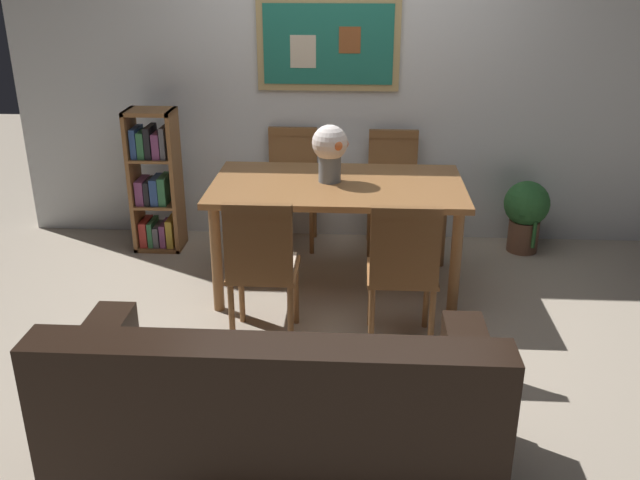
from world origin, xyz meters
name	(u,v)px	position (x,y,z in m)	size (l,w,h in m)	color
ground_plane	(337,321)	(0.00, 0.00, 0.00)	(12.00, 12.00, 0.00)	tan
wall_back_with_painting	(345,74)	(0.00, 1.53, 1.30)	(5.20, 0.14, 2.60)	silver
dining_table	(337,196)	(-0.02, 0.51, 0.67)	(1.67, 0.95, 0.75)	brown
dining_chair_near_left	(261,260)	(-0.43, -0.28, 0.54)	(0.40, 0.41, 0.91)	brown
dining_chair_near_right	(403,264)	(0.38, -0.29, 0.54)	(0.40, 0.41, 0.91)	brown
dining_chair_far_right	(393,180)	(0.38, 1.29, 0.54)	(0.40, 0.41, 0.91)	brown
dining_chair_far_left	(292,177)	(-0.41, 1.33, 0.54)	(0.40, 0.41, 0.91)	brown
leather_couch	(276,422)	(-0.21, -1.46, 0.31)	(1.80, 0.84, 0.84)	black
bookshelf	(155,184)	(-1.44, 1.14, 0.52)	(0.36, 0.28, 1.10)	brown
potted_ivy	(526,212)	(1.41, 1.23, 0.32)	(0.35, 0.35, 0.58)	brown
flower_vase	(330,148)	(-0.07, 0.54, 0.98)	(0.24, 0.24, 0.38)	slate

